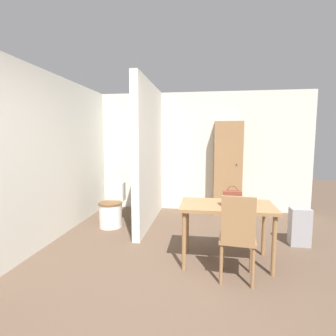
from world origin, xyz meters
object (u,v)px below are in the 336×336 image
Objects in this scene: dining_table at (227,212)px; wooden_chair at (238,235)px; space_heater at (300,227)px; toilet at (112,209)px; handbag at (232,198)px; wooden_cabinet at (228,168)px.

wooden_chair is (0.08, -0.45, -0.13)m from dining_table.
dining_table is 0.47m from wooden_chair.
toilet is at bearing 171.68° from space_heater.
wooden_chair reaches higher than toilet.
dining_table is 1.53× the size of toilet.
toilet is at bearing 149.37° from dining_table.
wooden_cabinet is at bearing 86.78° from handbag.
toilet is 0.39× the size of wooden_cabinet.
handbag is (1.95, -1.21, 0.54)m from toilet.
toilet is (-1.98, 1.57, -0.22)m from wooden_chair.
wooden_cabinet reaches higher than dining_table.
toilet reaches higher than space_heater.
wooden_cabinet is at bearing 85.32° from dining_table.
wooden_cabinet reaches higher than handbag.
space_heater is (1.01, 1.13, -0.25)m from wooden_chair.
space_heater is (1.04, 0.78, -0.56)m from handbag.
toilet is at bearing -152.66° from wooden_cabinet.
handbag is at bearing -60.76° from dining_table.
dining_table is 1.34m from space_heater.
wooden_chair is 1.54m from space_heater.
handbag reaches higher than toilet.
space_heater is (0.91, -1.51, -0.67)m from wooden_cabinet.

